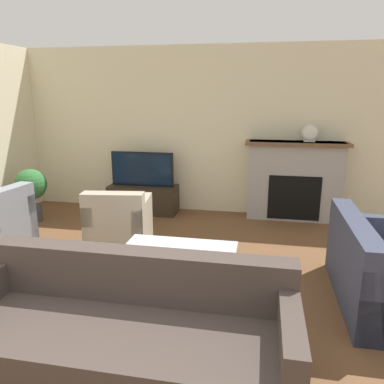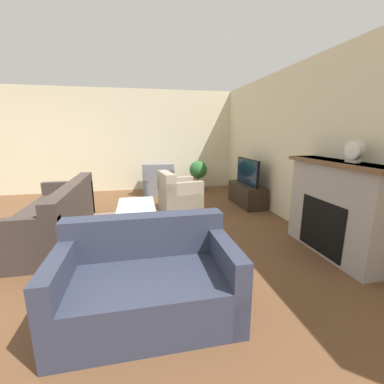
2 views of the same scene
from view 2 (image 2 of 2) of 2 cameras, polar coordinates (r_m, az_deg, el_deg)
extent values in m
plane|color=brown|center=(5.06, -34.90, -7.61)|extent=(20.00, 20.00, 0.00)
cube|color=beige|center=(5.11, 19.82, 9.73)|extent=(8.81, 0.06, 2.70)
cube|color=beige|center=(7.30, -9.62, 11.13)|extent=(0.06, 7.64, 2.70)
cube|color=#896B56|center=(4.33, -12.65, -8.67)|extent=(2.34, 1.79, 0.00)
cube|color=#9E9993|center=(3.81, 29.08, -3.28)|extent=(1.43, 0.33, 1.24)
cube|color=black|center=(3.77, 26.69, -6.90)|extent=(0.79, 0.01, 0.69)
cube|color=brown|center=(3.68, 29.76, 5.62)|extent=(1.55, 0.39, 0.05)
cube|color=#2D2319|center=(5.85, 12.00, -0.53)|extent=(1.14, 0.44, 0.46)
cube|color=black|center=(5.75, 12.24, 4.45)|extent=(1.05, 0.05, 0.57)
cube|color=black|center=(5.74, 11.99, 4.45)|extent=(1.01, 0.01, 0.53)
cube|color=#3D332D|center=(4.56, -28.71, -6.10)|extent=(2.36, 0.90, 0.42)
cube|color=#3D332D|center=(4.36, -24.94, -0.91)|extent=(2.36, 0.20, 0.40)
cube|color=#3D332D|center=(5.56, -25.66, -1.23)|extent=(0.14, 0.90, 0.66)
cube|color=#3D332D|center=(3.54, -34.00, -10.02)|extent=(0.14, 0.90, 0.66)
cube|color=#33384C|center=(2.44, -9.66, -21.50)|extent=(0.90, 1.51, 0.42)
cube|color=#33384C|center=(2.55, -10.36, -9.37)|extent=(0.20, 1.51, 0.40)
cube|color=#33384C|center=(2.46, -26.85, -19.20)|extent=(0.90, 0.14, 0.66)
cube|color=#33384C|center=(2.48, 6.99, -17.49)|extent=(0.90, 0.14, 0.66)
cube|color=gray|center=(6.80, -7.30, 1.38)|extent=(0.87, 0.85, 0.42)
cube|color=gray|center=(6.44, -7.47, 4.42)|extent=(0.28, 0.79, 0.40)
cube|color=gray|center=(6.78, -4.65, 2.43)|extent=(0.80, 0.22, 0.66)
cube|color=gray|center=(6.79, -10.02, 2.30)|extent=(0.80, 0.22, 0.66)
cube|color=#9E937F|center=(5.25, -2.66, -2.06)|extent=(0.84, 0.85, 0.42)
cube|color=#9E937F|center=(5.09, -5.68, 2.13)|extent=(0.76, 0.30, 0.40)
cube|color=#9E937F|center=(4.95, -1.64, -1.57)|extent=(0.25, 0.76, 0.66)
cube|color=#9E937F|center=(5.50, -3.61, -0.08)|extent=(0.25, 0.76, 0.66)
cylinder|color=#333338|center=(4.77, -15.19, -4.07)|extent=(0.04, 0.04, 0.42)
cylinder|color=#333338|center=(3.77, -16.04, -8.79)|extent=(0.04, 0.04, 0.42)
cylinder|color=#333338|center=(4.76, -9.10, -3.79)|extent=(0.04, 0.04, 0.42)
cylinder|color=#333338|center=(3.76, -8.25, -8.45)|extent=(0.04, 0.04, 0.42)
cube|color=silver|center=(4.19, -12.29, -3.13)|extent=(1.14, 0.59, 0.02)
cylinder|color=#47474C|center=(7.10, 1.38, 1.28)|extent=(0.25, 0.25, 0.25)
cylinder|color=#4C3823|center=(7.06, 1.39, 2.85)|extent=(0.03, 0.03, 0.14)
sphere|color=#2D6B33|center=(7.02, 1.40, 4.97)|extent=(0.48, 0.48, 0.48)
cube|color=beige|center=(3.57, 32.07, 5.81)|extent=(0.16, 0.07, 0.03)
cylinder|color=beige|center=(3.56, 32.33, 7.93)|extent=(0.24, 0.07, 0.24)
cylinder|color=white|center=(3.53, 31.89, 7.96)|extent=(0.19, 0.00, 0.19)
camera|label=1|loc=(4.76, -60.39, 11.08)|focal=35.00mm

